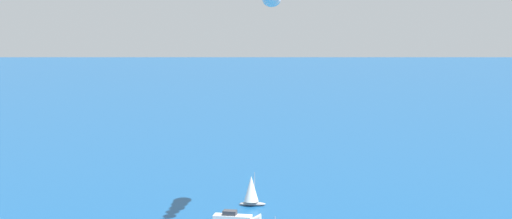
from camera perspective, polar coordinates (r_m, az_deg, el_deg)
name	(u,v)px	position (r m, az deg, el deg)	size (l,w,h in m)	color
motorboat_far_port	(239,218)	(174.38, -1.28, -8.16)	(11.20, 5.91, 3.15)	white
sailboat_inshore	(251,190)	(188.18, -0.35, -6.12)	(6.75, 4.15, 8.43)	#9E9993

